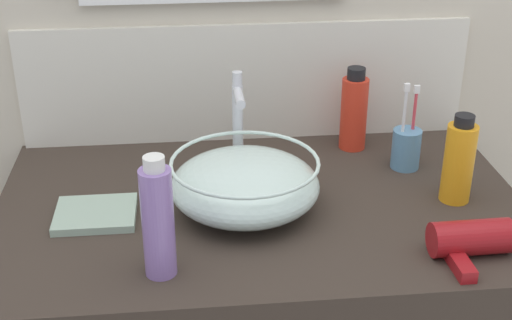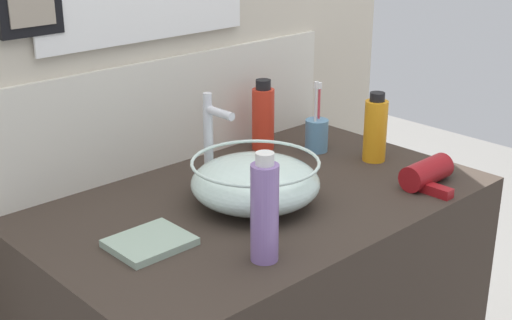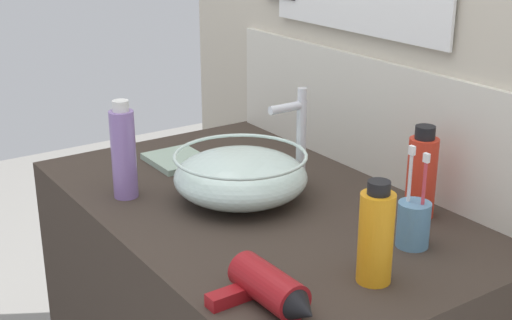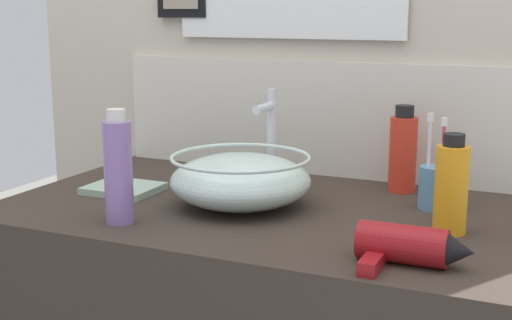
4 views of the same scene
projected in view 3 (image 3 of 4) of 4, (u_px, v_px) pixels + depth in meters
glass_bowl_sink at (241, 176)px, 1.61m from camera, size 0.30×0.30×0.11m
faucet at (298, 132)px, 1.67m from camera, size 0.02×0.10×0.24m
hair_drier at (271, 290)px, 1.19m from camera, size 0.19×0.13×0.07m
toothbrush_cup at (413, 223)px, 1.39m from camera, size 0.07×0.07×0.21m
lotion_bottle at (124, 152)px, 1.61m from camera, size 0.06×0.06×0.23m
shampoo_bottle at (422, 175)px, 1.52m from camera, size 0.06×0.06×0.20m
soap_dispenser at (376, 236)px, 1.25m from camera, size 0.06×0.06×0.19m
hand_towel at (177, 160)px, 1.86m from camera, size 0.16×0.14×0.02m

